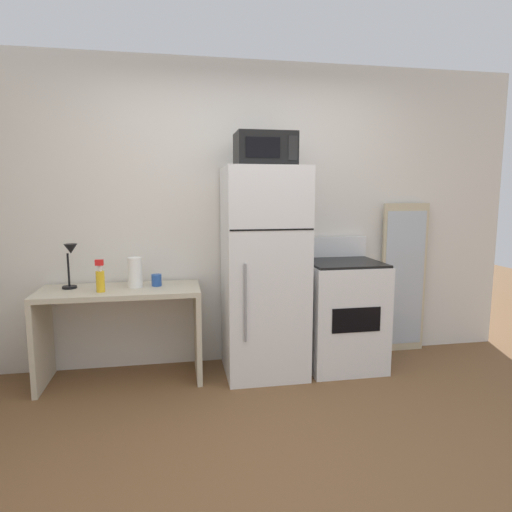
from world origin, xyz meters
The scene contains 11 objects.
ground_plane centered at (0.00, 0.00, 0.00)m, with size 12.00×12.00×0.00m, color brown.
wall_back_white centered at (0.00, 1.70, 1.30)m, with size 5.00×0.10×2.60m, color silver.
desk centered at (-1.04, 1.37, 0.53)m, with size 1.24×0.52×0.75m.
desk_lamp centered at (-1.41, 1.43, 0.99)m, with size 0.14×0.12×0.35m.
spray_bottle centered at (-1.17, 1.27, 0.85)m, with size 0.06×0.06×0.25m.
coffee_mug centered at (-0.76, 1.42, 0.80)m, with size 0.08×0.08×0.10m, color #264C99.
paper_towel_roll centered at (-0.92, 1.40, 0.87)m, with size 0.11×0.11×0.24m, color white.
refrigerator centered at (0.11, 1.32, 0.85)m, with size 0.65×0.63×1.70m.
microwave centered at (0.11, 1.30, 1.83)m, with size 0.46×0.35×0.26m.
oven_range centered at (0.79, 1.33, 0.47)m, with size 0.63×0.61×1.10m.
leaning_mirror centered at (1.50, 1.59, 0.70)m, with size 0.44×0.03×1.40m.
Camera 1 is at (-0.60, -2.14, 1.49)m, focal length 30.82 mm.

